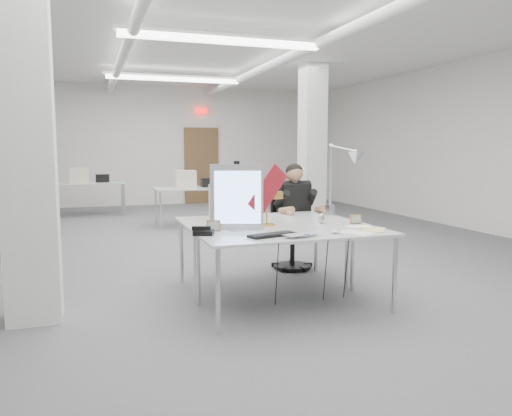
{
  "coord_description": "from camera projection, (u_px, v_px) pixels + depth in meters",
  "views": [
    {
      "loc": [
        -1.81,
        -6.74,
        1.53
      ],
      "look_at": [
        -0.21,
        -2.0,
        0.93
      ],
      "focal_mm": 35.0,
      "sensor_mm": 36.0,
      "label": 1
    }
  ],
  "objects": [
    {
      "name": "picture_frame_left",
      "position": [
        213.0,
        226.0,
        4.67
      ],
      "size": [
        0.14,
        0.06,
        0.1
      ],
      "primitive_type": "cube",
      "rotation": [
        -0.21,
        0.0,
        -0.23
      ],
      "color": "#986841",
      "rests_on": "desk_main"
    },
    {
      "name": "picture_frame_right",
      "position": [
        355.0,
        219.0,
        5.14
      ],
      "size": [
        0.13,
        0.05,
        0.1
      ],
      "primitive_type": "cube",
      "rotation": [
        -0.21,
        0.0,
        -0.15
      ],
      "color": "#A46E46",
      "rests_on": "desk_main"
    },
    {
      "name": "bg_desk_b",
      "position": [
        89.0,
        183.0,
        11.33
      ],
      "size": [
        1.6,
        0.8,
        0.02
      ],
      "primitive_type": "cube",
      "color": "silver",
      "rests_on": "room_shell"
    },
    {
      "name": "keyboard",
      "position": [
        273.0,
        235.0,
        4.41
      ],
      "size": [
        0.48,
        0.26,
        0.02
      ],
      "primitive_type": "cube",
      "rotation": [
        0.0,
        0.0,
        0.26
      ],
      "color": "black",
      "rests_on": "desk_main"
    },
    {
      "name": "seated_person",
      "position": [
        294.0,
        199.0,
        6.22
      ],
      "size": [
        0.47,
        0.57,
        0.82
      ],
      "primitive_type": null,
      "rotation": [
        0.0,
        0.0,
        0.06
      ],
      "color": "black",
      "rests_on": "office_chair"
    },
    {
      "name": "architect_lamp",
      "position": [
        341.0,
        175.0,
        5.53
      ],
      "size": [
        0.35,
        0.77,
        0.95
      ],
      "primitive_type": null,
      "rotation": [
        0.0,
        0.0,
        -0.14
      ],
      "color": "silver",
      "rests_on": "desk_second"
    },
    {
      "name": "desk_main",
      "position": [
        295.0,
        233.0,
        4.66
      ],
      "size": [
        1.8,
        0.9,
        0.02
      ],
      "primitive_type": "cube",
      "color": "silver",
      "rests_on": "room_shell"
    },
    {
      "name": "paper_stack_a",
      "position": [
        356.0,
        233.0,
        4.57
      ],
      "size": [
        0.33,
        0.36,
        0.01
      ],
      "primitive_type": "cube",
      "rotation": [
        0.0,
        0.0,
        0.52
      ],
      "color": "white",
      "rests_on": "desk_main"
    },
    {
      "name": "bg_desk_a",
      "position": [
        195.0,
        188.0,
        9.9
      ],
      "size": [
        1.6,
        0.8,
        0.02
      ],
      "primitive_type": "cube",
      "color": "silver",
      "rests_on": "room_shell"
    },
    {
      "name": "desk_second",
      "position": [
        263.0,
        220.0,
        5.5
      ],
      "size": [
        1.8,
        0.9,
        0.02
      ],
      "primitive_type": "cube",
      "color": "silver",
      "rests_on": "room_shell"
    },
    {
      "name": "monitor",
      "position": [
        237.0,
        197.0,
        4.73
      ],
      "size": [
        0.49,
        0.22,
        0.62
      ],
      "primitive_type": "cube",
      "rotation": [
        0.0,
        0.0,
        -0.35
      ],
      "color": "#B9B9BE",
      "rests_on": "desk_main"
    },
    {
      "name": "bankers_lamp",
      "position": [
        267.0,
        208.0,
        4.99
      ],
      "size": [
        0.34,
        0.18,
        0.36
      ],
      "primitive_type": null,
      "rotation": [
        0.0,
        0.0,
        -0.19
      ],
      "color": "gold",
      "rests_on": "desk_main"
    },
    {
      "name": "desk_phone",
      "position": [
        204.0,
        232.0,
        4.48
      ],
      "size": [
        0.22,
        0.21,
        0.04
      ],
      "primitive_type": "cube",
      "rotation": [
        0.0,
        0.0,
        -0.37
      ],
      "color": "black",
      "rests_on": "desk_main"
    },
    {
      "name": "office_chair",
      "position": [
        293.0,
        228.0,
        6.31
      ],
      "size": [
        0.55,
        0.55,
        1.06
      ],
      "primitive_type": null,
      "rotation": [
        0.0,
        0.0,
        0.06
      ],
      "color": "black",
      "rests_on": "room_shell"
    },
    {
      "name": "desk_clock",
      "position": [
        323.0,
        219.0,
        5.15
      ],
      "size": [
        0.11,
        0.07,
        0.1
      ],
      "primitive_type": "cylinder",
      "rotation": [
        1.57,
        0.0,
        0.38
      ],
      "color": "#ACADB1",
      "rests_on": "desk_main"
    },
    {
      "name": "laptop",
      "position": [
        307.0,
        236.0,
        4.33
      ],
      "size": [
        0.4,
        0.31,
        0.03
      ],
      "primitive_type": "imported",
      "rotation": [
        0.0,
        0.0,
        0.26
      ],
      "color": "silver",
      "rests_on": "desk_main"
    },
    {
      "name": "mouse",
      "position": [
        335.0,
        232.0,
        4.53
      ],
      "size": [
        0.1,
        0.08,
        0.03
      ],
      "primitive_type": "ellipsoid",
      "rotation": [
        0.0,
        0.0,
        0.41
      ],
      "color": "silver",
      "rests_on": "desk_main"
    },
    {
      "name": "beige_monitor",
      "position": [
        232.0,
        202.0,
        5.46
      ],
      "size": [
        0.44,
        0.43,
        0.38
      ],
      "primitive_type": "cube",
      "rotation": [
        0.0,
        0.0,
        0.13
      ],
      "color": "beige",
      "rests_on": "desk_second"
    },
    {
      "name": "room_shell",
      "position": [
        225.0,
        136.0,
        7.03
      ],
      "size": [
        10.04,
        14.04,
        3.24
      ],
      "color": "#575759",
      "rests_on": "ground"
    },
    {
      "name": "paper_stack_b",
      "position": [
        374.0,
        230.0,
        4.73
      ],
      "size": [
        0.33,
        0.34,
        0.01
      ],
      "primitive_type": "cube",
      "rotation": [
        0.0,
        0.0,
        -0.64
      ],
      "color": "#D5CC7F",
      "rests_on": "desk_main"
    },
    {
      "name": "paper_stack_c",
      "position": [
        360.0,
        227.0,
        4.93
      ],
      "size": [
        0.25,
        0.2,
        0.01
      ],
      "primitive_type": "cube",
      "rotation": [
        0.0,
        0.0,
        -0.22
      ],
      "color": "white",
      "rests_on": "desk_main"
    },
    {
      "name": "pennant",
      "position": [
        268.0,
        190.0,
        4.78
      ],
      "size": [
        0.45,
        0.15,
        0.5
      ],
      "primitive_type": "cube",
      "rotation": [
        0.0,
        -0.87,
        0.29
      ],
      "color": "maroon",
      "rests_on": "monitor"
    },
    {
      "name": "filing_cabinet",
      "position": [
        16.0,
        187.0,
        12.17
      ],
      "size": [
        0.45,
        0.55,
        1.2
      ],
      "primitive_type": "cube",
      "color": "gray",
      "rests_on": "room_shell"
    }
  ]
}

